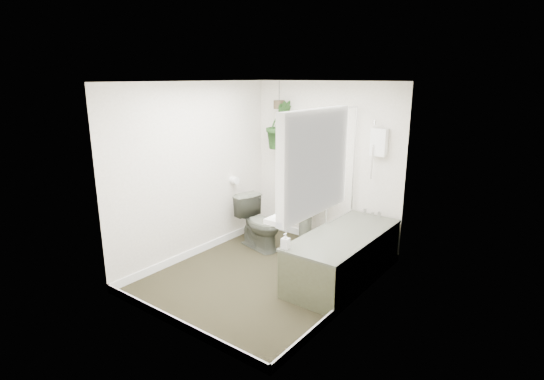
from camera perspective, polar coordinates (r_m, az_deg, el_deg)
The scene contains 22 objects.
floor at distance 5.30m, azimuth -1.00°, elevation -11.48°, with size 2.30×2.80×0.02m, color black.
ceiling at distance 4.74m, azimuth -1.13°, elevation 14.48°, with size 2.30×2.80×0.02m, color white.
wall_back at distance 6.04m, azimuth 7.22°, elevation 3.40°, with size 2.30×0.02×2.30m, color silver.
wall_front at distance 3.92m, azimuth -13.86°, elevation -3.33°, with size 2.30×0.02×2.30m, color silver.
wall_left at distance 5.66m, azimuth -10.36°, elevation 2.50°, with size 0.02×2.80×2.30m, color silver.
wall_right at distance 4.30m, azimuth 11.22°, elevation -1.55°, with size 0.02×2.80×2.30m, color silver.
skirting at distance 5.27m, azimuth -1.00°, elevation -10.90°, with size 2.30×2.80×0.10m, color white.
bathtub at distance 5.17m, azimuth 9.58°, elevation -8.75°, with size 0.72×1.72×0.58m, color #4D5043, non-canonical shape.
bath_screen at distance 5.43m, azimuth 9.35°, elevation 3.41°, with size 0.04×0.72×1.40m, color silver, non-canonical shape.
shower_box at distance 5.56m, azimuth 14.20°, elevation 6.25°, with size 0.20×0.10×0.35m, color white.
oval_mirror at distance 6.00m, azimuth 6.13°, elevation 6.77°, with size 0.46×0.03×0.62m, color beige.
wall_sconce at distance 6.22m, azimuth 2.88°, elevation 6.19°, with size 0.04×0.04×0.22m, color black.
toilet_roll_holder at distance 6.16m, azimuth -5.11°, elevation 1.32°, with size 0.11×0.11×0.11m, color white.
window_recess at distance 3.61m, azimuth 5.73°, elevation 3.68°, with size 0.08×1.00×0.90m, color white.
window_sill at distance 3.75m, azimuth 4.65°, elevation -2.48°, with size 0.18×1.00×0.04m, color white.
window_blinds at distance 3.64m, azimuth 5.12°, elevation 3.77°, with size 0.01×0.86×0.76m, color white.
toilet at distance 5.97m, azimuth -1.69°, elevation -4.41°, with size 0.41×0.72×0.74m, color #4D5043.
pedestal_sink at distance 6.01m, azimuth 4.53°, elevation -3.19°, with size 0.56×0.48×0.96m, color #4D5043, non-canonical shape.
sill_plant at distance 3.61m, azimuth 2.81°, elevation -0.84°, with size 0.22×0.19×0.24m, color black.
hanging_plant at distance 6.20m, azimuth 0.95°, elevation 8.76°, with size 0.38×0.31×0.70m, color black.
soap_bottle at distance 4.53m, azimuth 1.82°, elevation -6.86°, with size 0.08×0.08×0.17m, color black.
hanging_pot at distance 6.17m, azimuth 0.97°, elevation 11.42°, with size 0.16×0.16×0.12m, color #3B3120.
Camera 1 is at (2.92, -3.73, 2.36)m, focal length 28.00 mm.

